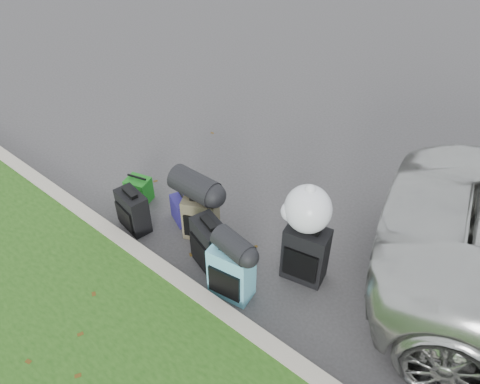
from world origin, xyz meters
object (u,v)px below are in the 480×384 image
Objects in this scene: suitcase_small_black at (133,211)px; suitcase_olive at (201,218)px; tote_green at (139,190)px; suitcase_teal at (231,273)px; tote_navy at (184,209)px; suitcase_large_black_right at (305,254)px; suitcase_large_black_left at (210,245)px.

suitcase_small_black is 0.95× the size of suitcase_olive.
suitcase_olive is at bearing -13.77° from tote_green.
suitcase_teal is 1.35m from tote_navy.
suitcase_teal reaches higher than tote_navy.
suitcase_large_black_right is (0.46, 0.70, 0.03)m from suitcase_teal.
suitcase_large_black_left is at bearing 16.61° from suitcase_small_black.
tote_green is 1.01× the size of tote_navy.
tote_green is (-1.53, 0.24, -0.15)m from suitcase_large_black_left.
tote_navy is (-1.70, -0.20, -0.18)m from suitcase_large_black_right.
suitcase_large_black_left is 0.52m from suitcase_olive.
suitcase_small_black is 2.19m from suitcase_large_black_right.
tote_green is (-1.10, -0.05, -0.11)m from suitcase_olive.
suitcase_small_black is 0.84× the size of suitcase_large_black_left.
tote_navy is at bearing 173.04° from suitcase_large_black_left.
suitcase_olive is 1.11m from tote_green.
suitcase_small_black is at bearing -155.96° from suitcase_large_black_left.
tote_navy is (-0.79, 0.35, -0.15)m from suitcase_large_black_left.
suitcase_large_black_right is at bearing 47.55° from suitcase_teal.
suitcase_teal is (0.87, -0.45, 0.04)m from suitcase_olive.
suitcase_small_black is 1.55× the size of tote_green.
suitcase_teal reaches higher than suitcase_olive.
suitcase_small_black is at bearing 170.25° from suitcase_teal.
suitcase_large_black_left is 0.98× the size of suitcase_teal.
suitcase_olive is at bearing 178.45° from suitcase_large_black_right.
suitcase_large_black_left is at bearing -161.30° from suitcase_large_black_right.
suitcase_large_black_left reaches higher than tote_navy.
tote_green is at bearing 159.25° from suitcase_teal.
suitcase_teal is (0.45, -0.16, 0.01)m from suitcase_large_black_left.
suitcase_teal is at bearing 1.05° from tote_navy.
suitcase_olive is at bearing 14.05° from tote_navy.
suitcase_small_black reaches higher than tote_green.
tote_green is (-1.98, 0.40, -0.15)m from suitcase_teal.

